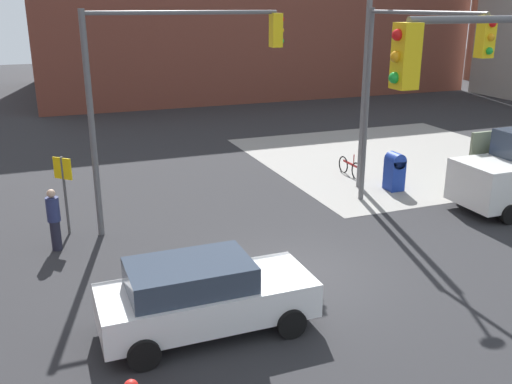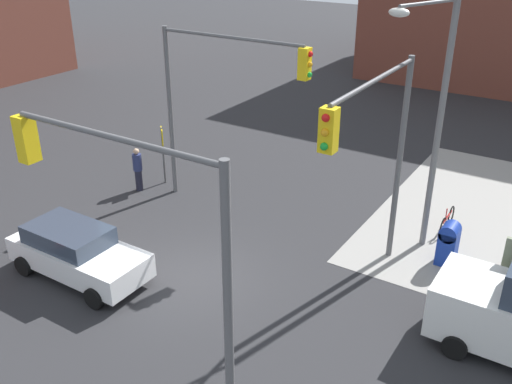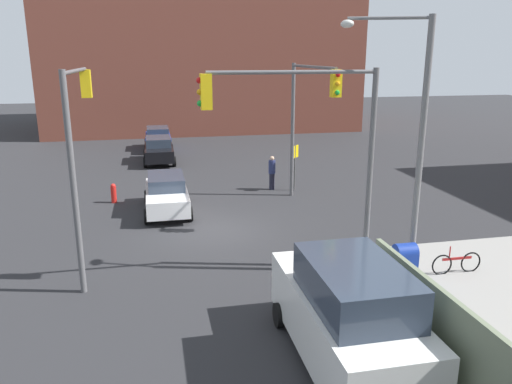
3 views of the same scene
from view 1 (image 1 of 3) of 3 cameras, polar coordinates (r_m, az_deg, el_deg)
The scene contains 11 objects.
ground_plane at distance 14.95m, azimuth 4.48°, elevation -8.02°, with size 120.00×120.00×0.00m, color #28282B.
sidewalk_corner at distance 26.61m, azimuth 13.72°, elevation 3.40°, with size 12.00×12.00×0.01m, color gray.
building_warehouse_north at distance 48.76m, azimuth -2.03°, elevation 17.74°, with size 32.00×18.00×12.27m.
traffic_signal_nw_corner at distance 17.06m, azimuth -8.62°, elevation 11.53°, with size 6.01×0.36×6.50m.
traffic_signal_ne_corner at distance 17.89m, azimuth 14.83°, elevation 11.36°, with size 0.36×5.53×6.50m.
street_lamp_corner at distance 20.74m, azimuth 11.15°, elevation 12.68°, with size 1.26×2.51×8.00m.
warning_sign_two_way at distance 17.68m, azimuth -18.66°, elevation 0.97°, with size 0.48×0.48×2.40m.
mailbox_blue at distance 21.70m, azimuth 13.69°, elevation 2.13°, with size 0.56×0.64×1.43m.
sedan_white at distance 12.13m, azimuth -5.32°, elevation -10.19°, with size 4.50×2.02×1.62m.
pedestrian_crossing at distance 16.83m, azimuth -19.55°, elevation -2.52°, with size 0.36×0.36×1.79m.
bicycle_leaning_on_fence at distance 23.27m, azimuth 9.36°, elevation 2.43°, with size 0.05×1.75×0.97m.
Camera 1 is at (-5.90, -12.04, 6.62)m, focal length 40.00 mm.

